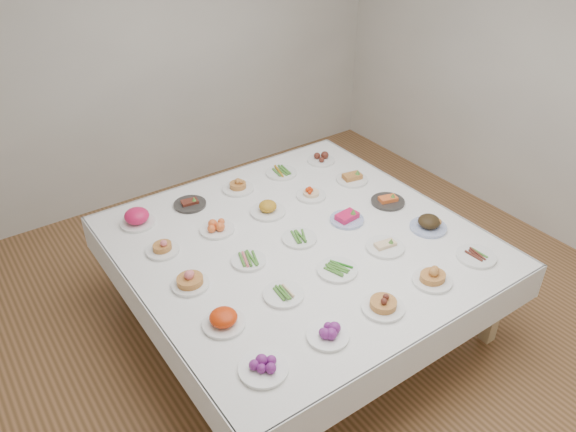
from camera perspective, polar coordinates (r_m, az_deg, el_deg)
room_envelope at (r=3.65m, az=3.47°, el=12.16°), size 5.02×5.02×2.81m
display_table at (r=4.14m, az=1.19°, el=-3.15°), size 2.44×2.44×0.75m
dish_0 at (r=3.16m, az=-2.53°, el=-14.87°), size 0.27×0.27×0.11m
dish_1 at (r=3.33m, az=4.08°, el=-11.65°), size 0.25×0.25×0.11m
dish_2 at (r=3.54m, az=9.68°, el=-8.52°), size 0.27×0.27×0.14m
dish_3 at (r=3.80m, az=14.55°, el=-5.60°), size 0.26×0.26×0.16m
dish_4 at (r=4.13m, az=18.59°, el=-3.83°), size 0.27×0.27×0.06m
dish_5 at (r=3.40m, az=-6.59°, el=-10.04°), size 0.27×0.27×0.16m
dish_6 at (r=3.61m, az=-0.46°, el=-7.84°), size 0.26×0.26×0.06m
dish_7 at (r=3.81m, az=5.04°, el=-5.35°), size 0.27×0.27×0.06m
dish_8 at (r=4.05m, az=9.86°, el=-2.82°), size 0.27×0.27×0.11m
dish_9 at (r=4.31m, az=14.17°, el=-0.39°), size 0.27×0.27×0.16m
dish_10 at (r=3.71m, az=-9.97°, el=-6.13°), size 0.24×0.24×0.15m
dish_11 at (r=3.89m, az=-4.03°, el=-4.42°), size 0.24×0.24×0.06m
dish_12 at (r=4.09m, az=1.16°, el=-2.16°), size 0.25×0.25×0.06m
dish_13 at (r=4.30m, az=6.02°, el=0.01°), size 0.26×0.26×0.11m
dish_14 at (r=4.58m, az=10.13°, el=1.70°), size 0.27×0.27×0.10m
dish_15 at (r=4.05m, az=-12.67°, el=-2.96°), size 0.23×0.23×0.12m
dish_16 at (r=4.20m, az=-7.25°, el=-0.88°), size 0.26×0.26×0.12m
dish_17 at (r=4.37m, az=-2.07°, el=1.05°), size 0.27×0.27×0.14m
dish_18 at (r=4.58m, az=2.37°, el=2.54°), size 0.24×0.24×0.12m
dish_19 at (r=4.84m, az=6.54°, el=4.06°), size 0.27×0.27×0.12m
dish_20 at (r=4.38m, az=-15.12°, el=-0.00°), size 0.26×0.26×0.15m
dish_21 at (r=4.54m, az=-9.96°, el=1.42°), size 0.26×0.26×0.10m
dish_22 at (r=4.69m, az=-5.13°, el=3.35°), size 0.26×0.26×0.14m
dish_23 at (r=4.92m, az=-0.69°, el=4.55°), size 0.27×0.27×0.06m
dish_24 at (r=5.13m, az=3.39°, el=5.95°), size 0.24×0.24×0.10m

